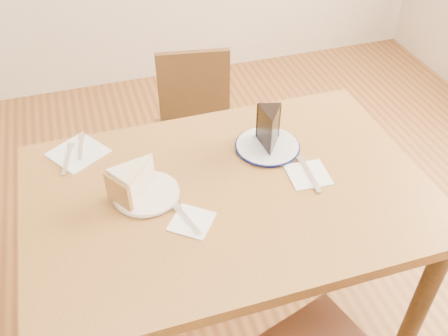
# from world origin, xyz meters

# --- Properties ---
(ground) EXTENTS (4.00, 4.00, 0.00)m
(ground) POSITION_xyz_m (0.00, 0.00, 0.00)
(ground) COLOR #543116
(ground) RESTS_ON ground
(table) EXTENTS (1.20, 0.80, 0.75)m
(table) POSITION_xyz_m (0.00, 0.00, 0.65)
(table) COLOR brown
(table) RESTS_ON ground
(chair_far) EXTENTS (0.43, 0.43, 0.77)m
(chair_far) POSITION_xyz_m (0.09, 0.72, 0.43)
(chair_far) COLOR #372110
(chair_far) RESTS_ON ground
(plate_cream) EXTENTS (0.19, 0.19, 0.01)m
(plate_cream) POSITION_xyz_m (-0.24, 0.05, 0.76)
(plate_cream) COLOR white
(plate_cream) RESTS_ON table
(plate_navy) EXTENTS (0.20, 0.20, 0.01)m
(plate_navy) POSITION_xyz_m (0.18, 0.15, 0.76)
(plate_navy) COLOR silver
(plate_navy) RESTS_ON table
(carrot_cake) EXTENTS (0.17, 0.15, 0.09)m
(carrot_cake) POSITION_xyz_m (-0.26, 0.06, 0.81)
(carrot_cake) COLOR #FAE9CF
(carrot_cake) RESTS_ON plate_cream
(chocolate_cake) EXTENTS (0.10, 0.12, 0.12)m
(chocolate_cake) POSITION_xyz_m (0.18, 0.14, 0.82)
(chocolate_cake) COLOR black
(chocolate_cake) RESTS_ON plate_navy
(napkin_cream) EXTENTS (0.15, 0.15, 0.00)m
(napkin_cream) POSITION_xyz_m (-0.14, -0.10, 0.75)
(napkin_cream) COLOR white
(napkin_cream) RESTS_ON table
(napkin_navy) EXTENTS (0.13, 0.13, 0.00)m
(napkin_navy) POSITION_xyz_m (0.25, -0.02, 0.75)
(napkin_navy) COLOR white
(napkin_navy) RESTS_ON table
(napkin_spare) EXTENTS (0.21, 0.21, 0.00)m
(napkin_spare) POSITION_xyz_m (-0.41, 0.31, 0.75)
(napkin_spare) COLOR white
(napkin_spare) RESTS_ON table
(fork_cream) EXTENTS (0.05, 0.14, 0.00)m
(fork_cream) POSITION_xyz_m (-0.15, -0.09, 0.76)
(fork_cream) COLOR silver
(fork_cream) RESTS_ON napkin_cream
(knife_navy) EXTENTS (0.03, 0.17, 0.00)m
(knife_navy) POSITION_xyz_m (0.26, -0.02, 0.76)
(knife_navy) COLOR white
(knife_navy) RESTS_ON napkin_navy
(fork_spare) EXTENTS (0.03, 0.14, 0.00)m
(fork_spare) POSITION_xyz_m (-0.40, 0.33, 0.76)
(fork_spare) COLOR silver
(fork_spare) RESTS_ON napkin_spare
(knife_spare) EXTENTS (0.05, 0.16, 0.00)m
(knife_spare) POSITION_xyz_m (-0.45, 0.28, 0.76)
(knife_spare) COLOR silver
(knife_spare) RESTS_ON napkin_spare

